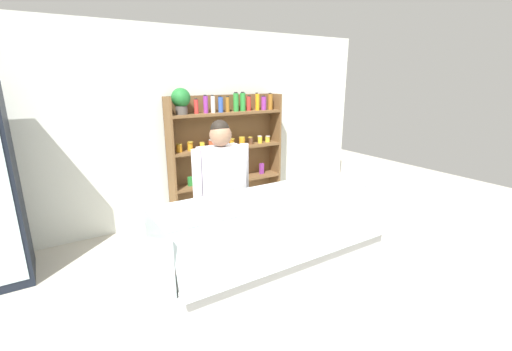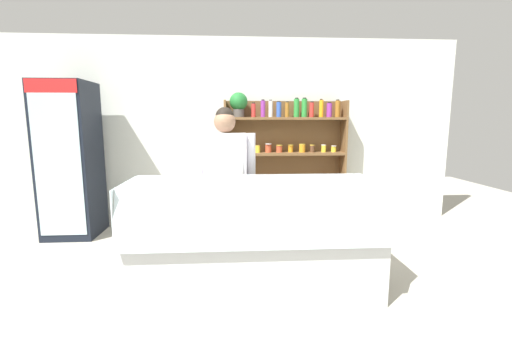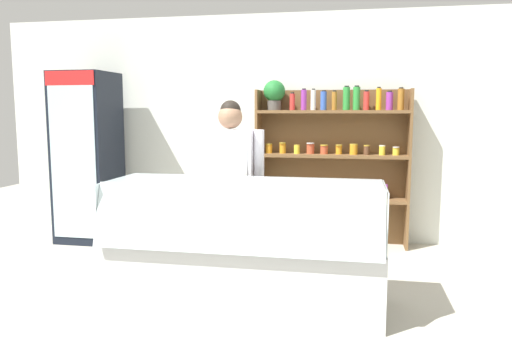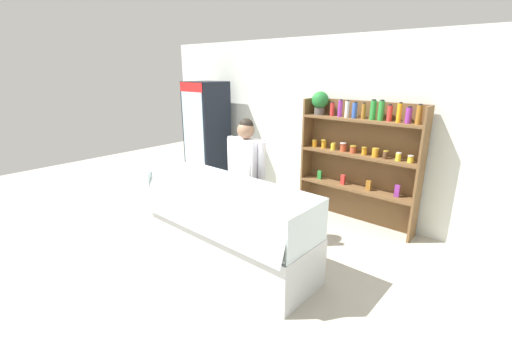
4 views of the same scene
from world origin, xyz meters
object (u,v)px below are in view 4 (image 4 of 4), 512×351
Objects in this scene: drinks_fridge at (207,136)px; shelving_unit at (356,151)px; shop_clerk at (246,171)px; deli_display_case at (229,239)px.

drinks_fridge reaches higher than shelving_unit.
shop_clerk is (2.04, -1.13, -0.03)m from drinks_fridge.
deli_display_case is (-0.53, -2.08, -0.77)m from shelving_unit.
drinks_fridge is 0.93× the size of deli_display_case.
drinks_fridge is at bearing 150.95° from shop_clerk.
drinks_fridge is at bearing 143.31° from deli_display_case.
drinks_fridge is 2.33m from shop_clerk.
drinks_fridge is 2.93m from deli_display_case.
shelving_unit is at bearing 7.76° from drinks_fridge.
shop_clerk is at bearing -116.99° from shelving_unit.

